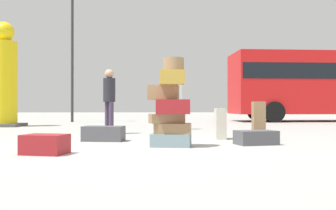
{
  "coord_description": "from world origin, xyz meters",
  "views": [
    {
      "loc": [
        0.03,
        -5.92,
        0.66
      ],
      "look_at": [
        0.34,
        1.45,
        0.71
      ],
      "focal_mm": 39.31,
      "sensor_mm": 36.0,
      "label": 1
    }
  ],
  "objects_px": {
    "suitcase_cream_behind_tower": "(220,124)",
    "parked_bus": "(321,82)",
    "suitcase_maroon_foreground_near": "(45,144)",
    "person_bearded_onlooker": "(109,95)",
    "suitcase_tower": "(170,110)",
    "suitcase_brown_upright_blue": "(258,121)",
    "suitcase_charcoal_foreground_far": "(256,138)",
    "lamp_post": "(72,34)",
    "suitcase_charcoal_white_trunk": "(104,134)",
    "person_tourist_with_camera": "(177,98)",
    "yellow_dummy_statue": "(4,80)"
  },
  "relations": [
    {
      "from": "suitcase_brown_upright_blue",
      "to": "parked_bus",
      "type": "height_order",
      "value": "parked_bus"
    },
    {
      "from": "parked_bus",
      "to": "lamp_post",
      "type": "distance_m",
      "value": 11.68
    },
    {
      "from": "suitcase_cream_behind_tower",
      "to": "suitcase_charcoal_white_trunk",
      "type": "bearing_deg",
      "value": -169.89
    },
    {
      "from": "suitcase_cream_behind_tower",
      "to": "suitcase_charcoal_white_trunk",
      "type": "xyz_separation_m",
      "value": [
        -2.36,
        -0.32,
        -0.17
      ]
    },
    {
      "from": "suitcase_maroon_foreground_near",
      "to": "person_bearded_onlooker",
      "type": "relative_size",
      "value": 0.37
    },
    {
      "from": "suitcase_cream_behind_tower",
      "to": "parked_bus",
      "type": "distance_m",
      "value": 11.49
    },
    {
      "from": "suitcase_cream_behind_tower",
      "to": "yellow_dummy_statue",
      "type": "distance_m",
      "value": 8.46
    },
    {
      "from": "suitcase_cream_behind_tower",
      "to": "parked_bus",
      "type": "xyz_separation_m",
      "value": [
        6.51,
        9.34,
        1.51
      ]
    },
    {
      "from": "suitcase_charcoal_foreground_far",
      "to": "lamp_post",
      "type": "bearing_deg",
      "value": 106.92
    },
    {
      "from": "suitcase_maroon_foreground_near",
      "to": "suitcase_charcoal_white_trunk",
      "type": "relative_size",
      "value": 0.75
    },
    {
      "from": "suitcase_brown_upright_blue",
      "to": "person_bearded_onlooker",
      "type": "height_order",
      "value": "person_bearded_onlooker"
    },
    {
      "from": "person_bearded_onlooker",
      "to": "suitcase_charcoal_foreground_far",
      "type": "bearing_deg",
      "value": 14.15
    },
    {
      "from": "suitcase_charcoal_foreground_far",
      "to": "lamp_post",
      "type": "distance_m",
      "value": 12.05
    },
    {
      "from": "person_tourist_with_camera",
      "to": "lamp_post",
      "type": "bearing_deg",
      "value": -152.72
    },
    {
      "from": "suitcase_charcoal_white_trunk",
      "to": "yellow_dummy_statue",
      "type": "height_order",
      "value": "yellow_dummy_statue"
    },
    {
      "from": "person_bearded_onlooker",
      "to": "lamp_post",
      "type": "height_order",
      "value": "lamp_post"
    },
    {
      "from": "person_bearded_onlooker",
      "to": "person_tourist_with_camera",
      "type": "height_order",
      "value": "person_bearded_onlooker"
    },
    {
      "from": "suitcase_tower",
      "to": "parked_bus",
      "type": "height_order",
      "value": "parked_bus"
    },
    {
      "from": "suitcase_charcoal_white_trunk",
      "to": "suitcase_maroon_foreground_near",
      "type": "bearing_deg",
      "value": -97.28
    },
    {
      "from": "suitcase_brown_upright_blue",
      "to": "suitcase_maroon_foreground_near",
      "type": "bearing_deg",
      "value": -145.14
    },
    {
      "from": "suitcase_cream_behind_tower",
      "to": "suitcase_brown_upright_blue",
      "type": "distance_m",
      "value": 0.8
    },
    {
      "from": "suitcase_tower",
      "to": "person_bearded_onlooker",
      "type": "relative_size",
      "value": 0.93
    },
    {
      "from": "suitcase_charcoal_foreground_far",
      "to": "lamp_post",
      "type": "xyz_separation_m",
      "value": [
        -5.4,
        10.09,
        3.8
      ]
    },
    {
      "from": "suitcase_cream_behind_tower",
      "to": "suitcase_maroon_foreground_near",
      "type": "bearing_deg",
      "value": -139.41
    },
    {
      "from": "suitcase_maroon_foreground_near",
      "to": "yellow_dummy_statue",
      "type": "xyz_separation_m",
      "value": [
        -3.58,
        7.57,
        1.45
      ]
    },
    {
      "from": "person_bearded_onlooker",
      "to": "yellow_dummy_statue",
      "type": "bearing_deg",
      "value": -165.01
    },
    {
      "from": "suitcase_maroon_foreground_near",
      "to": "suitcase_charcoal_foreground_far",
      "type": "xyz_separation_m",
      "value": [
        3.34,
        1.18,
        -0.01
      ]
    },
    {
      "from": "suitcase_maroon_foreground_near",
      "to": "parked_bus",
      "type": "height_order",
      "value": "parked_bus"
    },
    {
      "from": "suitcase_brown_upright_blue",
      "to": "lamp_post",
      "type": "bearing_deg",
      "value": 128.19
    },
    {
      "from": "yellow_dummy_statue",
      "to": "parked_bus",
      "type": "bearing_deg",
      "value": 17.39
    },
    {
      "from": "suitcase_cream_behind_tower",
      "to": "person_tourist_with_camera",
      "type": "xyz_separation_m",
      "value": [
        -0.67,
        3.3,
        0.62
      ]
    },
    {
      "from": "suitcase_maroon_foreground_near",
      "to": "suitcase_charcoal_white_trunk",
      "type": "bearing_deg",
      "value": 88.2
    },
    {
      "from": "suitcase_tower",
      "to": "suitcase_brown_upright_blue",
      "type": "relative_size",
      "value": 1.93
    },
    {
      "from": "suitcase_tower",
      "to": "parked_bus",
      "type": "relative_size",
      "value": 0.18
    },
    {
      "from": "suitcase_maroon_foreground_near",
      "to": "person_bearded_onlooker",
      "type": "bearing_deg",
      "value": 97.47
    },
    {
      "from": "yellow_dummy_statue",
      "to": "suitcase_cream_behind_tower",
      "type": "bearing_deg",
      "value": -39.05
    },
    {
      "from": "suitcase_cream_behind_tower",
      "to": "suitcase_tower",
      "type": "bearing_deg",
      "value": -126.12
    },
    {
      "from": "suitcase_tower",
      "to": "yellow_dummy_statue",
      "type": "bearing_deg",
      "value": 128.98
    },
    {
      "from": "suitcase_cream_behind_tower",
      "to": "person_tourist_with_camera",
      "type": "height_order",
      "value": "person_tourist_with_camera"
    },
    {
      "from": "person_bearded_onlooker",
      "to": "suitcase_cream_behind_tower",
      "type": "bearing_deg",
      "value": 24.55
    },
    {
      "from": "suitcase_maroon_foreground_near",
      "to": "suitcase_charcoal_white_trunk",
      "type": "xyz_separation_m",
      "value": [
        0.56,
        1.98,
        0.01
      ]
    },
    {
      "from": "suitcase_brown_upright_blue",
      "to": "person_tourist_with_camera",
      "type": "height_order",
      "value": "person_tourist_with_camera"
    },
    {
      "from": "parked_bus",
      "to": "lamp_post",
      "type": "xyz_separation_m",
      "value": [
        -11.48,
        -0.38,
        2.09
      ]
    },
    {
      "from": "person_tourist_with_camera",
      "to": "yellow_dummy_statue",
      "type": "xyz_separation_m",
      "value": [
        -5.82,
        1.96,
        0.65
      ]
    },
    {
      "from": "person_tourist_with_camera",
      "to": "parked_bus",
      "type": "bearing_deg",
      "value": 120.07
    },
    {
      "from": "person_bearded_onlooker",
      "to": "lamp_post",
      "type": "bearing_deg",
      "value": 166.16
    },
    {
      "from": "suitcase_tower",
      "to": "parked_bus",
      "type": "bearing_deg",
      "value": 54.66
    },
    {
      "from": "suitcase_cream_behind_tower",
      "to": "parked_bus",
      "type": "bearing_deg",
      "value": 57.39
    },
    {
      "from": "suitcase_brown_upright_blue",
      "to": "yellow_dummy_statue",
      "type": "xyz_separation_m",
      "value": [
        -7.17,
        5.68,
        1.2
      ]
    },
    {
      "from": "person_bearded_onlooker",
      "to": "suitcase_tower",
      "type": "bearing_deg",
      "value": -8.0
    }
  ]
}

